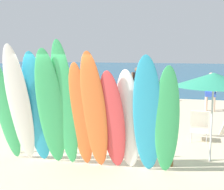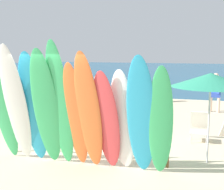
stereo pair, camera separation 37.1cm
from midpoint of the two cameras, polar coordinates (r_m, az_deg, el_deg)
name	(u,v)px [view 1 (the left image)]	position (r m, az deg, el deg)	size (l,w,h in m)	color
ground	(153,88)	(21.01, 7.08, 1.32)	(60.00, 60.00, 0.00)	beige
ocean_water	(168,71)	(36.57, 9.93, 4.32)	(60.00, 40.00, 0.02)	#235B7F
surfboard_rack	(90,140)	(7.43, -5.57, -8.16)	(3.96, 0.07, 0.59)	brown
surfboard_green_0	(6,111)	(7.45, -20.25, -2.82)	(0.47, 0.08, 2.53)	#38B266
surfboard_white_1	(20,106)	(7.18, -18.03, -1.90)	(0.51, 0.08, 2.85)	white
surfboard_teal_2	(37,109)	(7.14, -15.08, -2.48)	(0.58, 0.06, 2.64)	#289EC6
surfboard_green_3	(50,109)	(6.85, -12.76, -2.56)	(0.58, 0.07, 2.74)	#38B266
surfboard_green_4	(65,106)	(6.72, -10.19, -1.97)	(0.48, 0.06, 2.90)	#38B266
surfboard_orange_5	(81,116)	(6.69, -7.33, -3.90)	(0.46, 0.08, 2.44)	orange
surfboard_orange_6	(94,113)	(6.50, -4.92, -3.23)	(0.53, 0.07, 2.68)	orange
surfboard_red_7	(112,122)	(6.50, -1.56, -4.90)	(0.54, 0.07, 2.29)	#D13D42
surfboard_white_8	(128,121)	(6.54, 1.38, -4.76)	(0.54, 0.08, 2.26)	white
surfboard_teal_9	(147,117)	(6.25, 4.81, -4.02)	(0.58, 0.06, 2.61)	#289EC6
surfboard_green_10	(167,122)	(6.27, 8.35, -4.96)	(0.49, 0.07, 2.40)	#38B266
beachgoer_strolling	(211,89)	(13.49, 16.90, 1.03)	(0.58, 0.35, 1.63)	beige
beachgoer_photographing	(137,82)	(15.04, 3.90, 2.33)	(0.48, 0.50, 1.73)	brown
beachgoer_near_rack	(79,85)	(14.95, -6.76, 1.85)	(0.51, 0.37, 1.54)	brown
beachgoer_midbeach	(95,94)	(11.61, -4.06, 0.23)	(0.57, 0.37, 1.63)	beige
beach_chair_blue	(199,125)	(9.29, 14.61, -5.33)	(0.52, 0.68, 0.83)	#B7B7BC
beach_umbrella	(214,80)	(7.31, 16.78, 2.71)	(1.77, 1.77, 2.08)	silver
distant_boat	(74,82)	(23.24, -7.37, 2.36)	(4.01, 0.81, 0.32)	#4C515B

